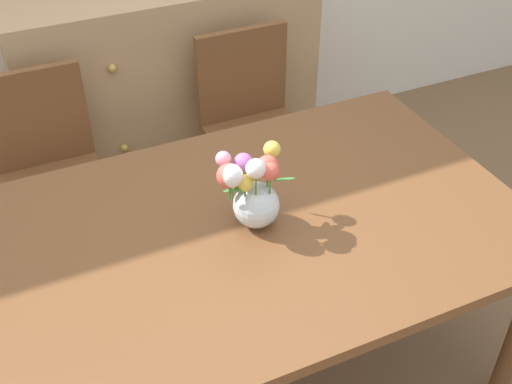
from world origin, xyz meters
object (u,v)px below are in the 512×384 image
dining_table (236,247)px  flower_vase (252,191)px  chair_left (47,168)px  chair_right (252,118)px  dresser (169,88)px

dining_table → flower_vase: size_ratio=6.99×
chair_left → chair_right: same height
chair_right → dresser: 0.51m
chair_left → flower_vase: size_ratio=3.47×
dresser → flower_vase: 1.38m
dresser → flower_vase: size_ratio=5.42×
chair_left → dresser: 0.80m
dining_table → chair_right: bearing=62.9°
dining_table → chair_left: 1.00m
flower_vase → chair_right: bearing=65.8°
flower_vase → chair_left: bearing=120.0°
chair_right → chair_left: bearing=0.0°
chair_left → dresser: dresser is taller
chair_left → chair_right: (0.90, 0.00, 0.00)m
dining_table → chair_left: (-0.45, 0.88, -0.14)m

